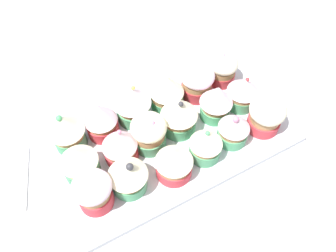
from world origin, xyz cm
name	(u,v)px	position (x,y,z in cm)	size (l,w,h in cm)	color
ground_plane	(168,144)	(0.00, 0.00, -1.50)	(180.00, 180.00, 3.00)	#9E9EA3
baking_tray	(168,138)	(0.00, 0.00, 0.60)	(42.99, 24.05, 1.20)	silver
cupcake_0	(93,191)	(-15.60, -5.56, 4.78)	(5.99, 5.99, 6.72)	#D1333D
cupcake_1	(128,175)	(-10.00, -5.59, 4.84)	(6.25, 6.25, 7.25)	#4C9E6B
cupcake_2	(174,162)	(-2.61, -6.81, 4.51)	(6.08, 6.08, 6.52)	#D1333D
cupcake_3	(206,144)	(3.56, -6.38, 4.54)	(5.48, 5.48, 6.79)	#4C9E6B
cupcake_4	(234,128)	(9.41, -5.93, 4.62)	(5.39, 5.39, 7.05)	#4C9E6B
cupcake_5	(266,115)	(15.85, -6.37, 4.78)	(6.36, 6.36, 6.89)	#D1333D
cupcake_6	(79,161)	(-15.72, 0.31, 4.99)	(6.07, 6.07, 7.37)	#4C9E6B
cupcake_7	(120,145)	(-8.92, -0.04, 4.88)	(5.81, 5.81, 7.45)	#D1333D
cupcake_8	(150,134)	(-3.61, -0.43, 4.82)	(6.07, 6.07, 7.26)	#4C9E6B
cupcake_9	(179,115)	(2.48, 0.58, 5.18)	(6.47, 6.47, 7.94)	#4C9E6B
cupcake_10	(218,103)	(9.71, -0.45, 5.24)	(5.92, 5.92, 7.62)	#4C9E6B
cupcake_11	(243,92)	(15.54, 0.01, 4.52)	(5.82, 5.82, 6.76)	#4C9E6B
cupcake_12	(67,131)	(-15.52, 6.53, 5.26)	(6.03, 6.03, 7.99)	#4C9E6B
cupcake_13	(101,120)	(-9.66, 6.18, 4.98)	(5.69, 5.69, 7.47)	#D1333D
cupcake_14	(132,104)	(-3.50, 6.59, 5.23)	(6.67, 6.67, 7.87)	#4C9E6B
cupcake_15	(167,91)	(3.17, 6.23, 5.17)	(6.22, 6.22, 7.79)	#4C9E6B
cupcake_16	(197,81)	(9.50, 6.09, 4.82)	(6.37, 6.37, 6.96)	#D1333D
cupcake_17	(222,69)	(15.71, 6.84, 4.48)	(5.69, 5.69, 6.60)	#D1333D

